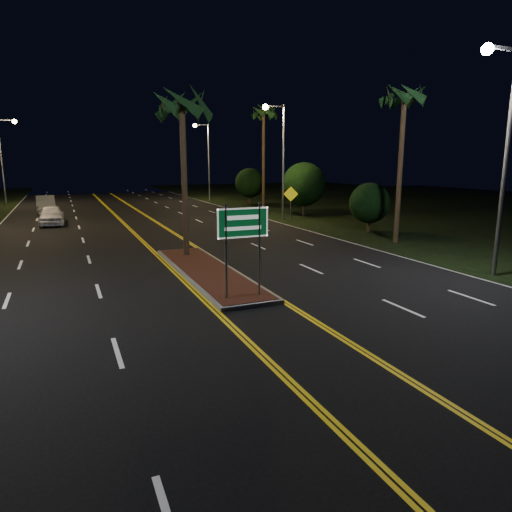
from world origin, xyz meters
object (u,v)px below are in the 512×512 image
streetlight_left_far (5,152)px  shrub_far (250,183)px  shrub_mid (304,184)px  streetlight_right_mid (279,149)px  streetlight_right_near (502,136)px  streetlight_right_far (206,153)px  highway_sign (243,232)px  median_island (207,272)px  palm_median (182,105)px  car_near (51,214)px  car_far (46,203)px  palm_right_far (264,113)px  warning_sign (291,199)px  shrub_near (369,203)px

streetlight_left_far → shrub_far: bearing=-18.1°
shrub_mid → streetlight_right_mid: bearing=-149.4°
streetlight_right_near → shrub_mid: (3.39, 22.00, -2.93)m
streetlight_right_far → streetlight_right_near: bearing=-90.0°
highway_sign → shrub_far: shrub_far is taller
median_island → shrub_mid: bearing=50.5°
palm_median → car_near: bearing=111.9°
highway_sign → streetlight_right_near: streetlight_right_near is taller
streetlight_right_far → car_far: size_ratio=1.70×
highway_sign → shrub_far: 35.96m
highway_sign → palm_median: bearing=90.0°
highway_sign → palm_right_far: 30.81m
streetlight_right_mid → warning_sign: (0.44, -1.25, -3.84)m
highway_sign → car_near: bearing=105.1°
palm_median → warning_sign: palm_median is taller
palm_median → shrub_far: palm_median is taller
streetlight_left_far → streetlight_right_mid: same height
streetlight_left_far → car_far: (3.69, -8.00, -4.77)m
streetlight_right_near → shrub_near: streetlight_right_near is taller
car_far → streetlight_left_far: bearing=112.4°
palm_right_far → car_near: size_ratio=2.02×
highway_sign → streetlight_right_near: bearing=-4.3°
streetlight_right_near → warning_sign: 19.14m
shrub_far → shrub_mid: bearing=-89.0°
median_island → warning_sign: bearing=51.2°
streetlight_left_far → streetlight_right_near: (21.23, -42.00, 0.00)m
palm_right_far → shrub_near: 17.56m
median_island → highway_sign: bearing=-90.0°
car_far → palm_right_far: bearing=-19.3°
streetlight_left_far → streetlight_right_mid: (21.23, -22.00, 0.00)m
median_island → car_far: (-6.92, 29.00, 0.80)m
streetlight_right_mid → palm_right_far: 9.00m
shrub_far → highway_sign: bearing=-112.6°
palm_right_far → highway_sign: bearing=-115.2°
highway_sign → streetlight_left_far: 42.67m
median_island → shrub_near: size_ratio=3.11×
streetlight_right_near → streetlight_right_mid: 20.00m
median_island → streetlight_right_mid: 19.20m
median_island → car_near: 20.22m
median_island → palm_right_far: bearing=60.9°
streetlight_left_far → streetlight_right_mid: bearing=-46.0°
palm_right_far → shrub_near: size_ratio=3.12×
streetlight_right_far → palm_median: size_ratio=1.08×
median_island → highway_sign: 4.80m
shrub_mid → car_near: shrub_mid is taller
streetlight_right_far → warning_sign: size_ratio=3.26×
palm_median → palm_right_far: size_ratio=0.81×
palm_median → car_near: size_ratio=1.63×
shrub_mid → shrub_far: 12.01m
streetlight_right_far → shrub_far: 7.56m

